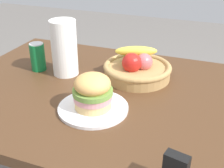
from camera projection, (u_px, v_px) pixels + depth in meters
name	position (u px, v px, depth m)	size (l,w,h in m)	color
dining_table	(121.00, 116.00, 1.18)	(1.40, 0.90, 0.75)	#4C301C
plate	(93.00, 108.00, 1.03)	(0.25, 0.25, 0.01)	white
sandwich	(93.00, 91.00, 1.00)	(0.14, 0.14, 0.13)	#E5BC75
soda_can	(38.00, 57.00, 1.30)	(0.07, 0.07, 0.13)	#147238
fruit_basket	(137.00, 68.00, 1.24)	(0.29, 0.29, 0.14)	tan
paper_towel_roll	(64.00, 48.00, 1.24)	(0.11, 0.11, 0.24)	white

